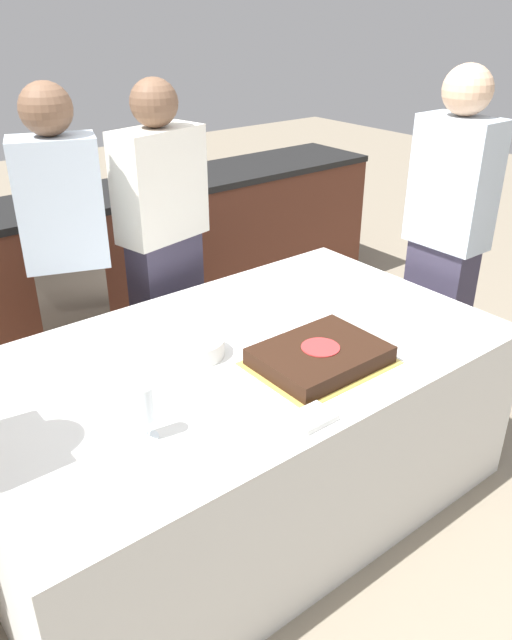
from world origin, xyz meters
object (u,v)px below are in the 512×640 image
Objects in this scene: person_seated_right at (445,242)px; wine_glass at (144,405)px; cake at (320,356)px; person_cutting_cake at (165,252)px; person_standing_back at (70,271)px; plate_stack at (196,347)px.

wine_glass is at bearing -81.82° from person_seated_right.
person_seated_right is at bearing 13.94° from cake.
person_seated_right is (1.07, -0.82, 0.04)m from person_cutting_cake.
person_standing_back is at bearing -117.91° from person_seated_right.
person_seated_right is 1.74m from person_standing_back.
person_cutting_cake is at bearing 56.53° from wine_glass.
wine_glass is (-0.39, -0.32, 0.09)m from plate_stack.
person_standing_back is (-0.16, 0.75, 0.10)m from plate_stack.
cake reaches higher than plate_stack.
plate_stack is at bearing 122.12° from person_standing_back.
person_seated_right is (1.38, -0.07, 0.12)m from plate_stack.
cake is 0.71m from wine_glass.
cake is 1.18m from person_standing_back.
plate_stack is at bearing -92.79° from person_seated_right.
cake is 1.08m from person_cutting_cake.
person_seated_right is at bearing 8.18° from wine_glass.
person_cutting_cake is 1.34m from person_seated_right.
plate_stack is 0.13× the size of person_cutting_cake.
person_standing_back reaches higher than person_cutting_cake.
plate_stack is (-0.32, 0.33, 0.00)m from cake.
person_seated_right is at bearing -2.79° from plate_stack.
person_cutting_cake is at bearing -159.80° from person_standing_back.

